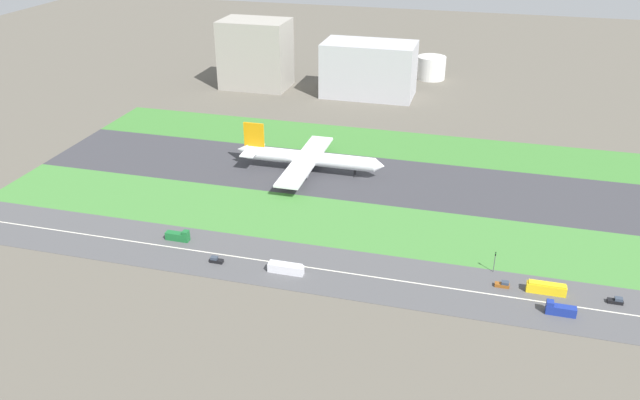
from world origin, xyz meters
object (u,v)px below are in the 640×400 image
bus_1 (546,288)px  hangar_building (369,69)px  truck_0 (560,310)px  car_0 (216,260)px  fuel_tank_centre (431,68)px  airliner (306,158)px  car_2 (616,301)px  terminal_building (256,54)px  fuel_tank_west (376,64)px  bus_0 (286,268)px  car_1 (503,285)px  traffic_light (495,260)px  truck_1 (178,236)px

bus_1 → hangar_building: (-91.24, 182.00, 13.52)m
truck_0 → car_0: truck_0 is taller
bus_1 → fuel_tank_centre: fuel_tank_centre is taller
airliner → car_2: size_ratio=14.77×
terminal_building → hangar_building: 68.73m
terminal_building → fuel_tank_west: terminal_building is taller
bus_0 → terminal_building: size_ratio=0.29×
bus_1 → fuel_tank_centre: size_ratio=0.65×
bus_0 → fuel_tank_centre: 237.83m
car_2 → hangar_building: hangar_building is taller
car_1 → traffic_light: size_ratio=0.61×
car_1 → bus_0: 67.49m
truck_1 → bus_0: 43.52m
airliner → fuel_tank_west: 159.00m
truck_0 → car_1: (-15.92, 10.00, -0.75)m
truck_1 → terminal_building: (-38.14, 182.00, 18.19)m
terminal_building → fuel_tank_centre: (99.68, 45.00, -12.87)m
truck_0 → car_1: 18.82m
truck_0 → car_0: (-106.63, 0.00, -0.75)m
fuel_tank_west → fuel_tank_centre: (34.92, 0.00, 0.12)m
bus_0 → hangar_building: (-11.91, 192.00, 13.52)m
airliner → terminal_building: size_ratio=1.64×
terminal_building → airliner: bearing=-60.5°
truck_0 → fuel_tank_centre: fuel_tank_centre is taller
airliner → car_0: 78.59m
car_2 → terminal_building: (-179.61, 182.00, 18.94)m
airliner → car_1: size_ratio=14.77×
hangar_building → car_2: bearing=-58.6°
hangar_building → fuel_tank_centre: size_ratio=2.94×
car_1 → traffic_light: 9.19m
truck_1 → car_1: truck_1 is taller
car_2 → bus_0: (-99.12, -10.00, 0.90)m
car_2 → fuel_tank_centre: size_ratio=0.25×
bus_0 → bus_1: bearing=-172.8°
truck_1 → fuel_tank_west: (26.62, 227.00, 5.20)m
fuel_tank_centre → hangar_building: bearing=-124.7°
airliner → fuel_tank_west: bearing=89.9°
bus_1 → bus_0: bearing=-172.8°
terminal_building → car_2: bearing=-45.4°
hangar_building → fuel_tank_centre: bearing=55.3°
bus_0 → traffic_light: (63.70, 17.99, 2.47)m
truck_1 → truck_0: same height
traffic_light → hangar_building: (-75.61, 174.01, 11.04)m
bus_1 → car_2: 19.81m
truck_0 → terminal_building: (-163.15, 192.00, 18.19)m
car_1 → car_2: bearing=0.0°
truck_0 → fuel_tank_west: fuel_tank_west is taller
terminal_building → truck_1: bearing=-78.2°
bus_1 → hangar_building: hangar_building is taller
bus_1 → truck_0: (3.33, -10.00, -0.15)m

